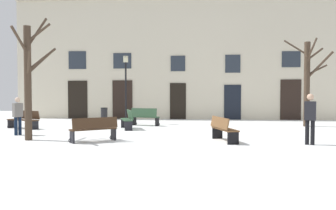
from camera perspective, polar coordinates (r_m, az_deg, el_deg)
ground_plane at (r=15.23m, az=-0.62°, el=-4.93°), size 35.78×35.78×0.00m
building_facade at (r=24.69m, az=1.57°, el=7.72°), size 22.36×0.60×8.46m
tree_right_of_center at (r=15.00m, az=-20.93°, el=4.19°), size 1.48×2.47×4.76m
tree_center at (r=20.80m, az=21.07°, el=3.79°), size 2.44×2.05×4.82m
streetlamp at (r=21.31m, az=-6.63°, el=3.64°), size 0.30×0.30×3.99m
litter_bin at (r=22.77m, az=-9.98°, el=-1.49°), size 0.44×0.44×0.87m
bench_by_litter_bin at (r=18.16m, az=-6.35°, el=-2.21°), size 0.95×1.68×0.96m
bench_near_center_tree at (r=19.88m, az=-3.62°, el=-1.85°), size 1.61×0.92×0.96m
bench_back_to_back_left at (r=19.71m, az=-21.66°, el=-2.09°), size 1.90×1.17×0.91m
bench_near_lamp at (r=13.86m, az=-11.52°, el=-3.68°), size 1.66×1.45×0.91m
bench_back_to_back_right at (r=13.81m, az=8.65°, el=-3.69°), size 0.99×1.85×0.92m
person_strolling at (r=16.85m, az=-22.47°, el=-1.36°), size 0.39×0.44×1.62m
person_crossing_plaza at (r=13.71m, az=21.37°, el=-1.64°), size 0.43×0.34×1.80m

